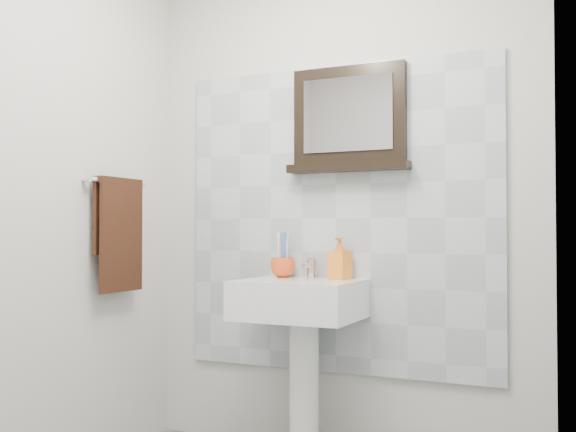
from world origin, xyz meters
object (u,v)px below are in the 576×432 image
at_px(toothbrush_cup, 283,267).
at_px(framed_mirror, 349,122).
at_px(pedestal_sink, 300,319).
at_px(hand_towel, 119,225).
at_px(soap_dispenser, 340,258).

bearing_deg(toothbrush_cup, framed_mirror, 11.00).
relative_size(toothbrush_cup, framed_mirror, 0.20).
xyz_separation_m(pedestal_sink, hand_towel, (-0.84, -0.26, 0.44)).
distance_m(pedestal_sink, toothbrush_cup, 0.30).
distance_m(soap_dispenser, framed_mirror, 0.66).
xyz_separation_m(toothbrush_cup, hand_towel, (-0.69, -0.39, 0.21)).
bearing_deg(hand_towel, pedestal_sink, 17.40).
xyz_separation_m(soap_dispenser, framed_mirror, (0.03, 0.05, 0.66)).
bearing_deg(soap_dispenser, hand_towel, -144.22).
height_order(toothbrush_cup, framed_mirror, framed_mirror).
distance_m(pedestal_sink, framed_mirror, 0.97).
distance_m(toothbrush_cup, hand_towel, 0.82).
bearing_deg(pedestal_sink, toothbrush_cup, 140.08).
relative_size(soap_dispenser, hand_towel, 0.36).
bearing_deg(toothbrush_cup, pedestal_sink, -39.92).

